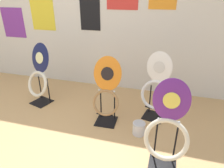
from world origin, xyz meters
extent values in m
plane|color=tan|center=(0.00, 0.00, 0.00)|extent=(14.00, 14.00, 0.00)
cube|color=silver|center=(0.00, 2.10, 1.30)|extent=(8.00, 0.06, 2.60)
cube|color=yellow|center=(-0.72, 2.07, 1.25)|extent=(0.46, 0.01, 0.52)
cube|color=purple|center=(-1.39, 2.07, 1.09)|extent=(0.47, 0.01, 0.55)
cube|color=black|center=(0.20, 2.07, 1.28)|extent=(0.35, 0.01, 0.51)
cube|color=black|center=(0.81, 0.96, 0.01)|extent=(0.29, 0.29, 0.01)
cylinder|color=black|center=(0.70, 1.04, 0.21)|extent=(0.02, 0.02, 0.39)
cylinder|color=black|center=(0.90, 1.05, 0.21)|extent=(0.02, 0.02, 0.39)
cylinder|color=black|center=(0.81, 0.88, 0.17)|extent=(0.22, 0.03, 0.02)
torus|color=#9E7042|center=(0.81, 0.94, 0.32)|extent=(0.36, 0.19, 0.34)
ellipsoid|color=orange|center=(0.80, 1.06, 0.68)|extent=(0.38, 0.15, 0.45)
ellipsoid|color=black|center=(0.80, 1.04, 0.69)|extent=(0.17, 0.06, 0.17)
sphere|color=silver|center=(0.70, 1.00, 0.46)|extent=(0.02, 0.02, 0.02)
sphere|color=silver|center=(0.91, 1.01, 0.46)|extent=(0.02, 0.02, 0.02)
cube|color=black|center=(-0.36, 1.17, 0.01)|extent=(0.35, 0.35, 0.01)
cylinder|color=black|center=(-0.43, 1.29, 0.21)|extent=(0.02, 0.02, 0.40)
cylinder|color=black|center=(-0.24, 1.23, 0.21)|extent=(0.02, 0.02, 0.40)
cylinder|color=black|center=(-0.39, 1.10, 0.17)|extent=(0.22, 0.08, 0.02)
torus|color=beige|center=(-0.37, 1.15, 0.34)|extent=(0.45, 0.31, 0.39)
ellipsoid|color=#141942|center=(-0.33, 1.28, 0.73)|extent=(0.40, 0.23, 0.45)
ellipsoid|color=beige|center=(-0.34, 1.26, 0.73)|extent=(0.18, 0.09, 0.17)
sphere|color=silver|center=(-0.45, 1.25, 0.51)|extent=(0.02, 0.02, 0.02)
sphere|color=silver|center=(-0.25, 1.20, 0.51)|extent=(0.02, 0.02, 0.02)
cube|color=black|center=(1.43, 1.26, 0.01)|extent=(0.33, 0.33, 0.01)
cylinder|color=black|center=(1.35, 1.36, 0.23)|extent=(0.02, 0.02, 0.43)
cylinder|color=black|center=(1.54, 1.32, 0.23)|extent=(0.02, 0.02, 0.43)
cylinder|color=black|center=(1.41, 1.18, 0.18)|extent=(0.22, 0.06, 0.02)
torus|color=silver|center=(1.43, 1.24, 0.37)|extent=(0.43, 0.22, 0.41)
ellipsoid|color=white|center=(1.44, 1.29, 0.75)|extent=(0.34, 0.12, 0.42)
ellipsoid|color=silver|center=(1.44, 1.28, 0.75)|extent=(0.15, 0.05, 0.16)
sphere|color=silver|center=(1.34, 1.30, 0.54)|extent=(0.02, 0.02, 0.02)
sphere|color=silver|center=(1.53, 1.26, 0.54)|extent=(0.02, 0.02, 0.02)
cube|color=black|center=(1.60, 0.36, 0.01)|extent=(0.29, 0.29, 0.01)
cylinder|color=black|center=(1.50, 0.46, 0.23)|extent=(0.02, 0.02, 0.44)
cylinder|color=black|center=(1.70, 0.45, 0.23)|extent=(0.02, 0.02, 0.44)
cylinder|color=black|center=(1.60, 0.29, 0.19)|extent=(0.22, 0.02, 0.02)
torus|color=beige|center=(1.60, 0.34, 0.37)|extent=(0.43, 0.18, 0.42)
ellipsoid|color=#60237F|center=(1.60, 0.43, 0.76)|extent=(0.34, 0.09, 0.41)
ellipsoid|color=#E5CC4C|center=(1.60, 0.41, 0.76)|extent=(0.15, 0.03, 0.16)
sphere|color=silver|center=(1.51, 0.40, 0.55)|extent=(0.02, 0.02, 0.02)
sphere|color=silver|center=(1.69, 0.40, 0.55)|extent=(0.02, 0.02, 0.02)
cylinder|color=silver|center=(1.28, 0.82, 0.08)|extent=(0.16, 0.16, 0.16)
torus|color=silver|center=(1.28, 0.82, 0.16)|extent=(0.16, 0.16, 0.01)
cylinder|color=#B2B2B7|center=(1.28, 0.82, 0.17)|extent=(0.14, 0.14, 0.00)
camera|label=1|loc=(1.50, -1.23, 1.66)|focal=32.00mm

